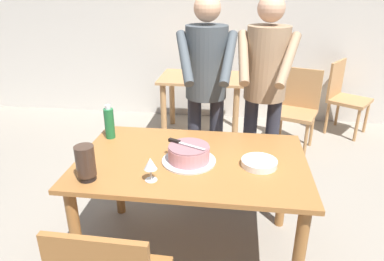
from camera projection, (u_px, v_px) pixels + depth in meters
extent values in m
plane|color=gray|center=(192.00, 251.00, 2.54)|extent=(14.00, 14.00, 0.00)
cube|color=beige|center=(220.00, 18.00, 4.58)|extent=(10.00, 0.12, 2.70)
cube|color=#9E6633|center=(192.00, 161.00, 2.25)|extent=(1.46, 0.93, 0.03)
cylinder|color=#9E6633|center=(76.00, 239.00, 2.12)|extent=(0.07, 0.07, 0.72)
cylinder|color=#9E6633|center=(298.00, 260.00, 1.96)|extent=(0.07, 0.07, 0.72)
cylinder|color=#9E6633|center=(118.00, 174.00, 2.83)|extent=(0.07, 0.07, 0.72)
cylinder|color=#9E6633|center=(283.00, 186.00, 2.67)|extent=(0.07, 0.07, 0.72)
cylinder|color=silver|center=(189.00, 161.00, 2.21)|extent=(0.34, 0.34, 0.01)
cylinder|color=#D18C93|center=(189.00, 154.00, 2.19)|extent=(0.26, 0.26, 0.09)
cylinder|color=#926267|center=(189.00, 146.00, 2.17)|extent=(0.25, 0.25, 0.01)
cube|color=silver|center=(192.00, 146.00, 2.15)|extent=(0.19, 0.10, 0.00)
cube|color=black|center=(174.00, 141.00, 2.22)|extent=(0.08, 0.06, 0.02)
cylinder|color=white|center=(259.00, 165.00, 2.16)|extent=(0.22, 0.22, 0.01)
cylinder|color=white|center=(259.00, 164.00, 2.15)|extent=(0.22, 0.22, 0.01)
cylinder|color=white|center=(259.00, 162.00, 2.15)|extent=(0.22, 0.22, 0.01)
cylinder|color=white|center=(259.00, 161.00, 2.14)|extent=(0.22, 0.22, 0.01)
cylinder|color=silver|center=(151.00, 180.00, 2.00)|extent=(0.07, 0.07, 0.00)
cylinder|color=silver|center=(151.00, 174.00, 1.99)|extent=(0.01, 0.01, 0.07)
cone|color=silver|center=(150.00, 163.00, 1.96)|extent=(0.08, 0.08, 0.07)
cylinder|color=#1E6B38|center=(109.00, 123.00, 2.50)|extent=(0.07, 0.07, 0.22)
cylinder|color=silver|center=(108.00, 107.00, 2.45)|extent=(0.04, 0.04, 0.03)
cylinder|color=black|center=(88.00, 177.00, 2.01)|extent=(0.10, 0.10, 0.03)
cylinder|color=#3F2D23|center=(85.00, 161.00, 1.96)|extent=(0.11, 0.11, 0.18)
cylinder|color=#2D2D38|center=(216.00, 150.00, 2.97)|extent=(0.11, 0.11, 0.95)
cylinder|color=#2D2D38|center=(194.00, 150.00, 2.98)|extent=(0.11, 0.11, 0.95)
cylinder|color=#3F474C|center=(206.00, 62.00, 2.68)|extent=(0.32, 0.32, 0.55)
sphere|color=tan|center=(207.00, 8.00, 2.52)|extent=(0.20, 0.20, 0.20)
cylinder|color=#3F474C|center=(229.00, 58.00, 2.48)|extent=(0.12, 0.42, 0.34)
cylinder|color=#3F474C|center=(185.00, 58.00, 2.49)|extent=(0.19, 0.42, 0.34)
cylinder|color=#2D2D38|center=(270.00, 153.00, 2.92)|extent=(0.11, 0.11, 0.95)
cylinder|color=#2D2D38|center=(249.00, 151.00, 2.97)|extent=(0.11, 0.11, 0.95)
cylinder|color=#997A5B|center=(267.00, 63.00, 2.65)|extent=(0.32, 0.32, 0.55)
sphere|color=tan|center=(271.00, 8.00, 2.49)|extent=(0.20, 0.20, 0.20)
cylinder|color=#997A5B|center=(288.00, 60.00, 2.42)|extent=(0.21, 0.41, 0.34)
cylinder|color=#997A5B|center=(243.00, 57.00, 2.50)|extent=(0.10, 0.42, 0.34)
cube|color=tan|center=(202.00, 78.00, 4.21)|extent=(1.00, 0.70, 0.03)
cylinder|color=tan|center=(164.00, 113.00, 4.16)|extent=(0.07, 0.07, 0.71)
cylinder|color=tan|center=(236.00, 116.00, 4.06)|extent=(0.07, 0.07, 0.71)
cylinder|color=tan|center=(172.00, 99.00, 4.66)|extent=(0.07, 0.07, 0.71)
cylinder|color=tan|center=(236.00, 101.00, 4.56)|extent=(0.07, 0.07, 0.71)
cube|color=tan|center=(295.00, 114.00, 3.92)|extent=(0.56, 0.56, 0.04)
cylinder|color=tan|center=(306.00, 141.00, 3.78)|extent=(0.04, 0.04, 0.41)
cylinder|color=tan|center=(272.00, 135.00, 3.93)|extent=(0.04, 0.04, 0.41)
cylinder|color=tan|center=(312.00, 129.00, 4.08)|extent=(0.04, 0.04, 0.41)
cylinder|color=tan|center=(281.00, 124.00, 4.23)|extent=(0.04, 0.04, 0.41)
cube|color=tan|center=(301.00, 88.00, 3.99)|extent=(0.42, 0.18, 0.45)
cube|color=tan|center=(350.00, 101.00, 4.34)|extent=(0.61, 0.61, 0.04)
cylinder|color=tan|center=(366.00, 117.00, 4.45)|extent=(0.04, 0.04, 0.41)
cylinder|color=tan|center=(357.00, 125.00, 4.19)|extent=(0.04, 0.04, 0.41)
cylinder|color=tan|center=(337.00, 111.00, 4.66)|extent=(0.04, 0.04, 0.41)
cylinder|color=tan|center=(327.00, 118.00, 4.41)|extent=(0.04, 0.04, 0.41)
cube|color=tan|center=(336.00, 79.00, 4.37)|extent=(0.27, 0.38, 0.45)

